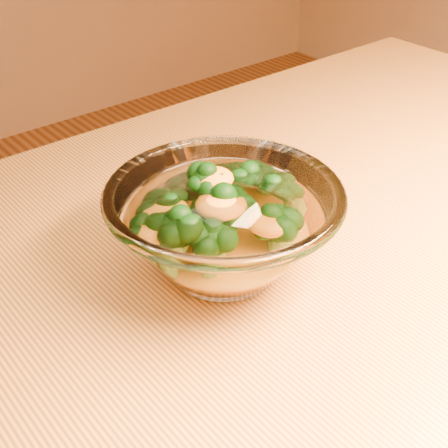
# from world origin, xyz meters

# --- Properties ---
(table) EXTENTS (1.20, 0.80, 0.75)m
(table) POSITION_xyz_m (0.00, 0.00, 0.65)
(table) COLOR #DC9042
(table) RESTS_ON ground
(glass_bowl) EXTENTS (0.22, 0.22, 0.10)m
(glass_bowl) POSITION_xyz_m (-0.11, 0.04, 0.80)
(glass_bowl) COLOR white
(glass_bowl) RESTS_ON table
(cheese_sauce) EXTENTS (0.11, 0.11, 0.03)m
(cheese_sauce) POSITION_xyz_m (-0.11, 0.04, 0.78)
(cheese_sauce) COLOR orange
(cheese_sauce) RESTS_ON glass_bowl
(broccoli_heap) EXTENTS (0.16, 0.13, 0.07)m
(broccoli_heap) POSITION_xyz_m (-0.11, 0.05, 0.82)
(broccoli_heap) COLOR black
(broccoli_heap) RESTS_ON cheese_sauce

